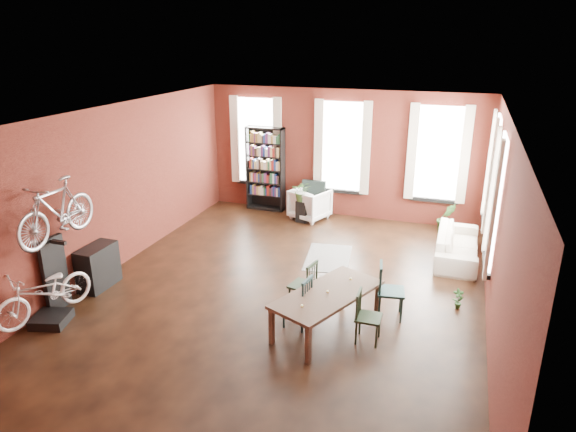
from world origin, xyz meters
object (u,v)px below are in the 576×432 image
at_px(bookshelf, 266,169).
at_px(dining_chair_c, 369,317).
at_px(dining_chair_d, 391,291).
at_px(cream_sofa, 458,240).
at_px(bike_trainer, 51,319).
at_px(console_table, 98,267).
at_px(white_armchair, 310,202).
at_px(plant_stand, 303,211).
at_px(dining_chair_a, 297,301).
at_px(bicycle_floor, 41,270).
at_px(dining_table, 327,311).
at_px(dining_chair_b, 303,285).

bearing_deg(bookshelf, dining_chair_c, -54.88).
xyz_separation_m(dining_chair_d, cream_sofa, (0.97, 2.82, -0.06)).
distance_m(bike_trainer, console_table, 1.39).
xyz_separation_m(white_armchair, bike_trainer, (-2.51, -6.20, -0.35)).
distance_m(white_armchair, plant_stand, 0.33).
height_order(white_armchair, cream_sofa, white_armchair).
distance_m(dining_chair_a, bicycle_floor, 4.04).
height_order(console_table, plant_stand, console_table).
bearing_deg(bookshelf, cream_sofa, -18.95).
distance_m(dining_chair_a, dining_chair_c, 1.16).
distance_m(dining_chair_d, plant_stand, 4.78).
relative_size(dining_table, dining_chair_a, 2.20).
bearing_deg(plant_stand, bicycle_floor, -111.96).
xyz_separation_m(dining_table, cream_sofa, (1.86, 3.54, 0.08)).
xyz_separation_m(dining_table, white_armchair, (-1.76, 4.89, 0.10)).
height_order(bookshelf, bike_trainer, bookshelf).
relative_size(white_armchair, bicycle_floor, 0.53).
height_order(dining_chair_a, dining_chair_c, dining_chair_a).
bearing_deg(cream_sofa, dining_chair_b, 141.46).
distance_m(dining_table, dining_chair_b, 0.76).
distance_m(dining_table, bookshelf, 6.14).
bearing_deg(plant_stand, bookshelf, 153.16).
xyz_separation_m(dining_chair_d, console_table, (-5.26, -0.68, -0.07)).
xyz_separation_m(dining_chair_d, plant_stand, (-2.76, 3.90, -0.20)).
bearing_deg(cream_sofa, white_armchair, 69.50).
bearing_deg(dining_chair_c, bookshelf, 34.17).
distance_m(bookshelf, console_table, 5.40).
height_order(dining_table, cream_sofa, cream_sofa).
bearing_deg(dining_chair_c, bicycle_floor, 102.87).
bearing_deg(bookshelf, bicycle_floor, -100.17).
height_order(dining_chair_b, dining_chair_d, dining_chair_d).
height_order(dining_chair_c, console_table, dining_chair_c).
xyz_separation_m(dining_chair_a, console_table, (-3.89, 0.09, -0.03)).
height_order(dining_chair_b, dining_chair_c, dining_chair_b).
xyz_separation_m(dining_chair_d, bookshelf, (-3.98, 4.52, 0.63)).
height_order(dining_chair_d, console_table, dining_chair_d).
xyz_separation_m(bike_trainer, plant_stand, (2.40, 5.93, 0.19)).
bearing_deg(dining_table, dining_chair_a, -151.07).
bearing_deg(plant_stand, dining_chair_c, -61.76).
height_order(dining_chair_b, bicycle_floor, bicycle_floor).
xyz_separation_m(dining_chair_b, cream_sofa, (2.42, 3.04, -0.03)).
bearing_deg(dining_chair_b, dining_table, 60.06).
xyz_separation_m(dining_chair_b, console_table, (-3.81, -0.46, -0.04)).
distance_m(white_armchair, cream_sofa, 3.86).
bearing_deg(dining_chair_d, plant_stand, 25.58).
bearing_deg(dining_chair_a, dining_chair_d, 127.37).
distance_m(bookshelf, bike_trainer, 6.73).
bearing_deg(dining_chair_a, bicycle_floor, -63.14).
bearing_deg(bookshelf, dining_chair_a, -63.70).
distance_m(dining_table, plant_stand, 4.99).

